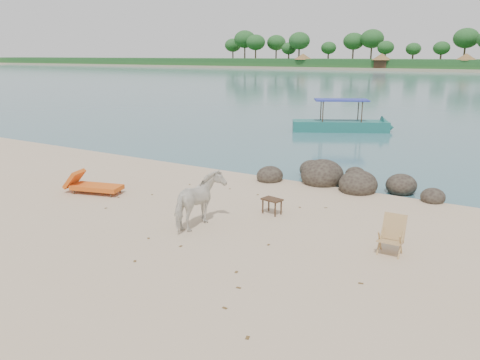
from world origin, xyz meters
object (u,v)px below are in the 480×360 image
(cow, at_px, (199,202))
(deck_chair, at_px, (391,237))
(boat_near, at_px, (341,105))
(boulders, at_px, (339,179))
(side_table, at_px, (272,207))
(lounge_chair, at_px, (97,185))

(cow, bearing_deg, deck_chair, -173.54)
(deck_chair, distance_m, boat_near, 18.14)
(boulders, relative_size, side_table, 11.32)
(boat_near, bearing_deg, lounge_chair, -124.90)
(cow, bearing_deg, side_table, -124.64)
(lounge_chair, relative_size, deck_chair, 2.34)
(deck_chair, relative_size, boat_near, 0.14)
(side_table, height_order, lounge_chair, lounge_chair)
(cow, bearing_deg, lounge_chair, -12.48)
(lounge_chair, xyz_separation_m, boat_near, (2.23, 16.74, 1.21))
(cow, xyz_separation_m, lounge_chair, (-4.62, 0.75, -0.39))
(deck_chair, height_order, boat_near, boat_near)
(boulders, height_order, deck_chair, deck_chair)
(boulders, xyz_separation_m, cow, (-1.69, -5.80, 0.49))
(side_table, distance_m, deck_chair, 3.68)
(boulders, height_order, lounge_chair, boulders)
(boulders, bearing_deg, deck_chair, -59.30)
(boulders, distance_m, deck_chair, 5.81)
(side_table, distance_m, lounge_chair, 5.87)
(cow, relative_size, boat_near, 0.26)
(lounge_chair, bearing_deg, boat_near, 66.92)
(boulders, bearing_deg, side_table, -98.01)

